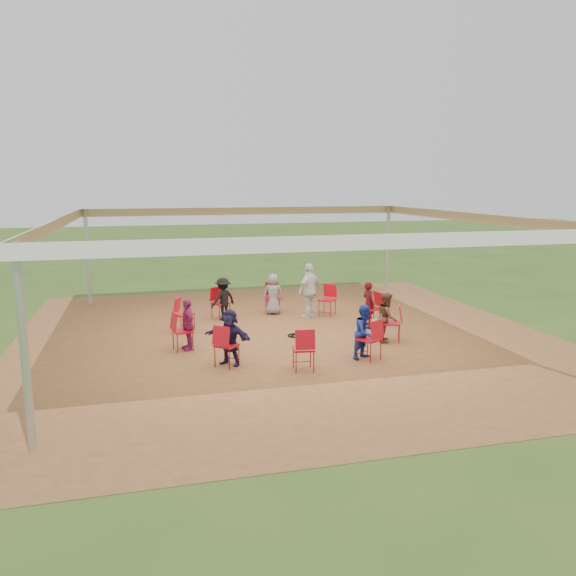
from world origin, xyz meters
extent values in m
plane|color=#314F18|center=(0.00, 0.00, 0.00)|extent=(80.00, 80.00, 0.00)
plane|color=brown|center=(0.00, 0.00, 0.01)|extent=(13.00, 13.00, 0.00)
cylinder|color=#B2B2B7|center=(-5.00, -5.00, 1.50)|extent=(0.12, 0.12, 3.00)
cylinder|color=#B2B2B7|center=(-5.00, 5.00, 1.50)|extent=(0.12, 0.12, 3.00)
cylinder|color=#B2B2B7|center=(5.00, 5.00, 1.50)|extent=(0.12, 0.12, 3.00)
plane|color=white|center=(0.00, 0.00, 3.00)|extent=(10.30, 10.30, 0.00)
cube|color=white|center=(0.00, -5.15, 2.88)|extent=(10.30, 0.03, 0.24)
cube|color=white|center=(0.00, 5.15, 2.88)|extent=(10.30, 0.03, 0.24)
cube|color=white|center=(-5.15, 0.00, 2.88)|extent=(0.03, 10.30, 0.24)
cube|color=white|center=(5.15, 0.00, 2.88)|extent=(0.03, 10.30, 0.24)
imported|color=#523321|center=(2.27, -1.02, 0.60)|extent=(0.54, 0.66, 1.19)
imported|color=#43080E|center=(2.43, 0.51, 0.60)|extent=(0.37, 0.48, 1.19)
imported|color=gray|center=(0.27, 2.47, 0.60)|extent=(0.61, 0.39, 1.19)
imported|color=black|center=(-1.24, 2.16, 0.60)|extent=(0.86, 0.71, 1.19)
imported|color=#9A2766|center=(-2.43, -0.51, 0.60)|extent=(0.49, 0.76, 1.19)
imported|color=#1B163D|center=(-1.67, -1.85, 0.60)|extent=(1.09, 1.05, 1.19)
imported|color=navy|center=(1.24, -2.16, 0.60)|extent=(0.67, 0.58, 1.19)
imported|color=silver|center=(1.16, 1.76, 0.79)|extent=(1.02, 0.89, 1.56)
torus|color=black|center=(0.23, -0.04, 0.02)|extent=(0.45, 0.45, 0.03)
torus|color=black|center=(0.27, -0.08, 0.02)|extent=(0.36, 0.36, 0.03)
cube|color=#B7B7BC|center=(2.07, -0.93, 0.51)|extent=(0.32, 0.37, 0.01)
cube|color=#B7B7BC|center=(2.17, -0.97, 0.62)|extent=(0.19, 0.31, 0.20)
cube|color=#CCE0FF|center=(2.16, -0.97, 0.62)|extent=(0.15, 0.26, 0.17)
camera|label=1|loc=(-3.35, -13.14, 3.76)|focal=35.00mm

